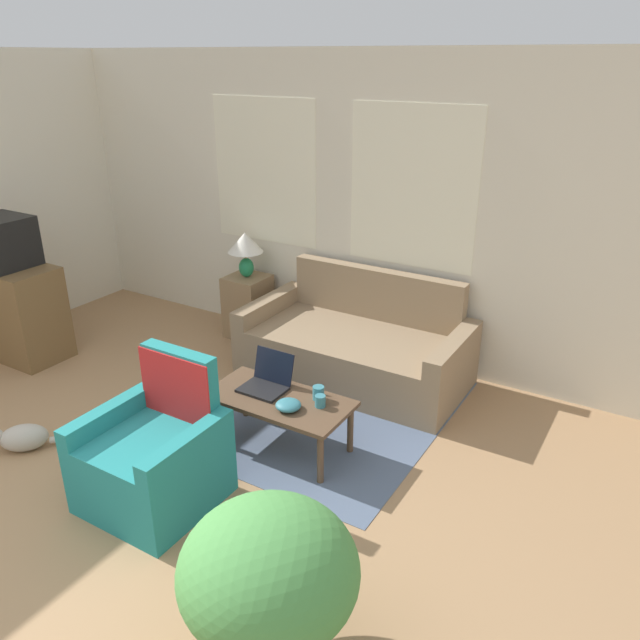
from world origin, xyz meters
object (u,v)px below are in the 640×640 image
Objects in this scene: couch at (358,347)px; television at (0,242)px; armchair at (157,458)px; cat_black at (22,438)px; coffee_table at (279,404)px; cup_navy at (318,393)px; cup_yellow at (320,401)px; laptop at (267,381)px; potted_plant at (269,576)px; table_lamp at (245,246)px; snack_bowl at (288,405)px.

couch is 3.20m from television.
television is at bearing 162.12° from armchair.
couch reaches higher than cat_black.
armchair is 0.90× the size of coffee_table.
cup_navy is 0.22× the size of cat_black.
television is 5.98× the size of cup_yellow.
cup_yellow is at bearing -3.06° from laptop.
television reaches higher than laptop.
laptop is at bearing -95.73° from couch.
armchair is at bearing -111.72° from coffee_table.
cup_yellow is at bearing 163.86° from cat_black.
potted_plant is (0.95, -2.62, 0.23)m from couch.
armchair is at bearing 155.25° from potted_plant.
cup_yellow is at bearing -51.59° from cup_navy.
television is (-2.55, 0.82, 0.77)m from armchair.
armchair reaches higher than coffee_table.
table_lamp is 2.53× the size of snack_bowl.
cup_navy is 0.24m from snack_bowl.
television is at bearing -177.64° from cup_navy.
cup_navy is 0.57× the size of snack_bowl.
table_lamp is at bearing 128.68° from potted_plant.
cat_black is at bearing -123.95° from couch.
coffee_table is 1.80m from cat_black.
cat_black is at bearing -152.09° from snack_bowl.
couch is 1.85× the size of coffee_table.
laptop is 0.45m from cup_yellow.
television is at bearing -179.03° from cup_yellow.
coffee_table reaches higher than cat_black.
coffee_table is 10.46× the size of cup_navy.
television is 4.08m from potted_plant.
coffee_table is at bearing 0.04° from television.
table_lamp is 5.26× the size of cup_yellow.
coffee_table is 1.24× the size of potted_plant.
coffee_table is 2.25× the size of cat_black.
snack_bowl is 1.89m from cat_black.
laptop is at bearing 176.94° from cup_yellow.
television reaches higher than cat_black.
table_lamp is at bearing 140.19° from cup_yellow.
potted_plant is at bearing 124.30° from cat_black.
cup_navy is at bearing 128.41° from cup_yellow.
table_lamp is 2.16m from snack_bowl.
cat_black is (-1.74, -1.09, -0.34)m from cup_navy.
couch is 1.17m from laptop.
cup_yellow is 0.48× the size of snack_bowl.
table_lamp is 3.62m from potted_plant.
laptop is 0.38× the size of potted_plant.
laptop reaches higher than cup_yellow.
television reaches higher than snack_bowl.
coffee_table is (0.33, 0.82, 0.06)m from armchair.
couch is 1.46m from table_lamp.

